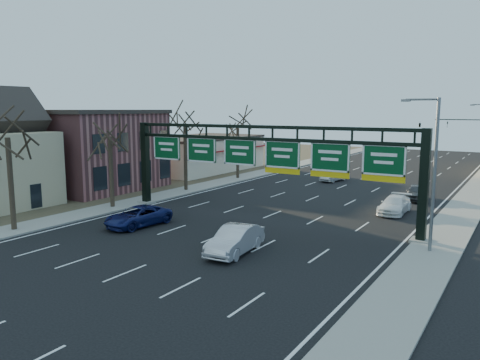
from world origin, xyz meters
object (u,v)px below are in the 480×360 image
Objects in this scene: sign_gantry at (262,159)px; car_blue_suv at (138,216)px; car_white_wagon at (395,205)px; car_silver_sedan at (235,240)px.

sign_gantry is 4.81× the size of car_blue_suv.
car_white_wagon is (14.62, 14.14, -0.02)m from car_blue_suv.
car_blue_suv is 1.06× the size of car_silver_sedan.
car_silver_sedan reaches higher than car_white_wagon.
car_silver_sedan is (9.41, -1.69, 0.09)m from car_blue_suv.
car_blue_suv is (-6.63, -6.44, -3.92)m from sign_gantry.
car_silver_sedan is at bearing -108.49° from car_white_wagon.
car_white_wagon is at bearing 49.87° from car_blue_suv.
sign_gantry is 10.03m from car_blue_suv.
sign_gantry is 5.08× the size of car_silver_sedan.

